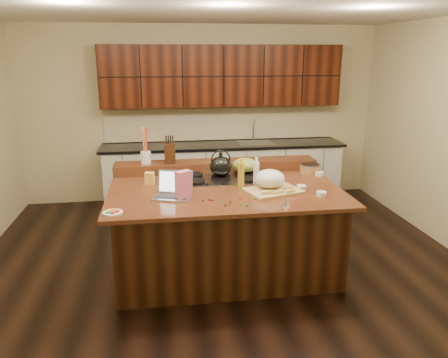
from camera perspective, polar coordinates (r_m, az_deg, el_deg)
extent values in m
cube|color=black|center=(4.94, 0.09, -11.43)|extent=(5.50, 5.00, 0.01)
cube|color=silver|center=(4.40, 0.10, 21.66)|extent=(5.50, 5.00, 0.01)
cube|color=#C2B787|center=(6.93, -2.95, 8.41)|extent=(5.50, 0.01, 2.70)
cube|color=#C2B787|center=(2.15, 10.00, -9.88)|extent=(5.50, 0.01, 2.70)
cube|color=black|center=(4.75, 0.09, -6.67)|extent=(2.22, 1.42, 0.88)
cube|color=black|center=(4.59, 0.09, -1.37)|extent=(2.40, 1.60, 0.04)
cube|color=black|center=(5.24, -1.02, 1.75)|extent=(2.40, 0.30, 0.12)
cube|color=gray|center=(4.87, -0.42, -0.04)|extent=(0.92, 0.52, 0.02)
cylinder|color=black|center=(4.96, -4.07, 0.49)|extent=(0.22, 0.22, 0.03)
cylinder|color=black|center=(5.03, 2.76, 0.76)|extent=(0.22, 0.22, 0.03)
cylinder|color=black|center=(4.71, -3.83, -0.36)|extent=(0.22, 0.22, 0.03)
cylinder|color=black|center=(4.79, 3.35, -0.06)|extent=(0.22, 0.22, 0.03)
cylinder|color=black|center=(4.86, -0.42, 0.22)|extent=(0.22, 0.22, 0.03)
cube|color=silver|center=(6.82, -0.07, 0.58)|extent=(3.60, 0.62, 0.90)
cube|color=black|center=(6.71, -0.07, 4.45)|extent=(3.70, 0.66, 0.04)
cube|color=gray|center=(6.79, 4.12, 4.68)|extent=(0.55, 0.42, 0.01)
cylinder|color=gray|center=(6.93, 3.84, 6.47)|extent=(0.02, 0.02, 0.36)
cube|color=black|center=(6.73, -0.26, 13.33)|extent=(3.60, 0.34, 0.90)
cube|color=#C2B787|center=(6.96, -0.44, 7.22)|extent=(3.60, 0.03, 0.50)
ellipsoid|color=black|center=(4.83, -0.43, 1.68)|extent=(0.27, 0.27, 0.22)
ellipsoid|color=olive|center=(5.01, 2.77, 1.82)|extent=(0.30, 0.30, 0.16)
cube|color=#B7B7BC|center=(4.29, -6.78, -2.39)|extent=(0.41, 0.34, 0.02)
cube|color=black|center=(4.28, -6.79, -2.26)|extent=(0.33, 0.23, 0.00)
cube|color=#B7B7BC|center=(4.36, -6.39, -0.34)|extent=(0.36, 0.18, 0.23)
cube|color=silver|center=(4.35, -6.41, -0.36)|extent=(0.32, 0.15, 0.19)
cylinder|color=gold|center=(4.52, 2.23, 0.38)|extent=(0.09, 0.09, 0.27)
cylinder|color=silver|center=(4.67, 4.23, 0.75)|extent=(0.07, 0.07, 0.25)
cube|color=tan|center=(4.47, 6.45, -1.54)|extent=(0.62, 0.52, 0.02)
ellipsoid|color=white|center=(4.51, 6.01, 0.04)|extent=(0.31, 0.31, 0.19)
cube|color=#EDD872|center=(4.32, 5.64, -1.75)|extent=(0.12, 0.03, 0.03)
cube|color=#EDD872|center=(4.35, 7.12, -1.68)|extent=(0.12, 0.03, 0.03)
cube|color=#EDD872|center=(4.38, 8.58, -1.60)|extent=(0.12, 0.03, 0.03)
cylinder|color=gray|center=(4.48, 7.95, -1.32)|extent=(0.20, 0.08, 0.01)
cylinder|color=white|center=(4.42, 12.61, -1.90)|extent=(0.13, 0.13, 0.04)
cylinder|color=white|center=(4.59, 10.07, -1.09)|extent=(0.13, 0.13, 0.04)
cylinder|color=white|center=(5.15, 12.36, 0.68)|extent=(0.13, 0.13, 0.04)
cylinder|color=#996B3F|center=(5.23, 11.18, 1.25)|extent=(0.28, 0.28, 0.09)
cone|color=silver|center=(4.08, 8.17, -3.02)|extent=(0.10, 0.10, 0.07)
cube|color=pink|center=(4.21, -5.31, -0.79)|extent=(0.17, 0.15, 0.28)
cylinder|color=white|center=(3.99, -14.34, -4.27)|extent=(0.19, 0.19, 0.01)
cube|color=#F0C054|center=(4.75, -9.69, 0.07)|extent=(0.11, 0.09, 0.13)
cylinder|color=white|center=(5.17, -10.16, 2.79)|extent=(0.16, 0.16, 0.14)
cube|color=black|center=(5.16, -7.10, 3.46)|extent=(0.12, 0.20, 0.24)
ellipsoid|color=red|center=(4.12, 0.86, -3.02)|extent=(0.02, 0.02, 0.02)
ellipsoid|color=#198C26|center=(4.04, 3.02, -3.47)|extent=(0.02, 0.02, 0.02)
ellipsoid|color=red|center=(4.19, -1.91, -2.70)|extent=(0.02, 0.02, 0.02)
ellipsoid|color=#198C26|center=(4.24, 3.96, -2.52)|extent=(0.02, 0.02, 0.02)
ellipsoid|color=red|center=(4.24, 2.12, -2.49)|extent=(0.02, 0.02, 0.02)
ellipsoid|color=#198C26|center=(4.05, 2.11, -3.39)|extent=(0.02, 0.02, 0.02)
ellipsoid|color=red|center=(4.05, 0.16, -3.39)|extent=(0.02, 0.02, 0.02)
ellipsoid|color=#198C26|center=(4.20, -1.34, -2.66)|extent=(0.02, 0.02, 0.02)
ellipsoid|color=red|center=(4.17, -2.75, -2.81)|extent=(0.02, 0.02, 0.02)
ellipsoid|color=#198C26|center=(4.07, 0.59, -3.27)|extent=(0.02, 0.02, 0.02)
ellipsoid|color=red|center=(4.18, -1.43, -2.75)|extent=(0.02, 0.02, 0.02)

